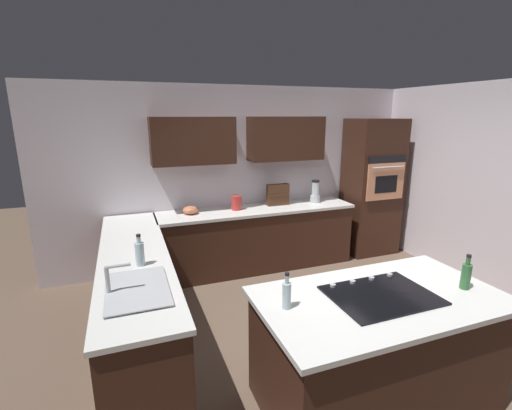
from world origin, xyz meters
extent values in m
plane|color=brown|center=(0.00, 0.00, 0.00)|extent=(14.00, 14.00, 0.00)
cube|color=silver|center=(0.00, -2.10, 1.30)|extent=(6.00, 0.10, 2.60)
cube|color=#381E14|center=(-0.40, -1.88, 1.86)|extent=(1.10, 0.34, 0.62)
cube|color=#381E14|center=(0.95, -1.88, 1.86)|extent=(1.10, 0.34, 0.62)
cube|color=silver|center=(-2.45, -0.30, 1.30)|extent=(0.10, 4.00, 2.60)
cube|color=#381E14|center=(0.10, -1.72, 0.43)|extent=(2.80, 0.60, 0.86)
cube|color=silver|center=(0.10, -1.72, 0.88)|extent=(2.84, 0.64, 0.04)
cube|color=#381E14|center=(1.82, -0.55, 0.43)|extent=(0.60, 2.90, 0.86)
cube|color=silver|center=(1.82, -0.55, 0.88)|extent=(0.64, 2.94, 0.04)
cube|color=#381E14|center=(0.14, 0.97, 0.43)|extent=(1.76, 0.92, 0.86)
cube|color=silver|center=(0.14, 0.97, 0.88)|extent=(1.84, 1.00, 0.04)
cube|color=#381E14|center=(-1.85, -1.72, 1.07)|extent=(0.80, 0.60, 2.14)
cube|color=tan|center=(-1.85, -1.41, 1.22)|extent=(0.66, 0.03, 0.56)
cube|color=black|center=(-1.85, -1.39, 1.18)|extent=(0.40, 0.01, 0.26)
cube|color=black|center=(-1.85, -1.41, 1.55)|extent=(0.66, 0.02, 0.11)
cylinder|color=silver|center=(-1.85, -1.37, 1.44)|extent=(0.56, 0.02, 0.02)
cube|color=#515456|center=(1.82, 0.08, 0.91)|extent=(0.40, 0.30, 0.02)
cube|color=#515456|center=(1.82, 0.42, 0.91)|extent=(0.40, 0.30, 0.02)
cube|color=#B7BABF|center=(1.82, 0.25, 0.92)|extent=(0.46, 0.70, 0.01)
cylinder|color=#B7BABF|center=(2.02, 0.25, 1.01)|extent=(0.03, 0.03, 0.22)
cylinder|color=#B7BABF|center=(1.94, 0.25, 1.12)|extent=(0.18, 0.02, 0.02)
cube|color=black|center=(0.14, 0.97, 0.91)|extent=(0.76, 0.56, 0.01)
cylinder|color=#B2B2B7|center=(-0.13, 0.74, 0.92)|extent=(0.04, 0.04, 0.02)
cylinder|color=#B2B2B7|center=(0.05, 0.74, 0.92)|extent=(0.04, 0.04, 0.02)
cylinder|color=#B2B2B7|center=(0.23, 0.74, 0.92)|extent=(0.04, 0.04, 0.02)
cylinder|color=#B2B2B7|center=(0.41, 0.74, 0.92)|extent=(0.04, 0.04, 0.02)
cylinder|color=silver|center=(-0.85, -1.76, 0.96)|extent=(0.15, 0.15, 0.11)
cylinder|color=silver|center=(-0.85, -1.76, 1.11)|extent=(0.11, 0.11, 0.20)
cylinder|color=black|center=(-0.85, -1.76, 1.23)|extent=(0.12, 0.12, 0.03)
ellipsoid|color=#CC724C|center=(1.05, -1.76, 0.95)|extent=(0.20, 0.20, 0.11)
cube|color=#472B19|center=(-0.25, -1.80, 1.06)|extent=(0.33, 0.10, 0.31)
cube|color=#472B19|center=(-0.25, -1.75, 1.06)|extent=(0.31, 0.02, 0.02)
cylinder|color=red|center=(0.40, -1.76, 1.00)|extent=(0.14, 0.14, 0.20)
cylinder|color=silver|center=(1.77, -0.23, 1.00)|extent=(0.08, 0.08, 0.21)
cylinder|color=silver|center=(1.77, -0.23, 1.14)|extent=(0.04, 0.04, 0.06)
cylinder|color=black|center=(1.77, -0.23, 1.18)|extent=(0.04, 0.04, 0.02)
cylinder|color=silver|center=(0.87, 0.88, 0.99)|extent=(0.06, 0.06, 0.19)
cylinder|color=silver|center=(0.87, 0.88, 1.12)|extent=(0.03, 0.03, 0.06)
cylinder|color=black|center=(0.87, 0.88, 1.16)|extent=(0.03, 0.03, 0.02)
cylinder|color=#336B38|center=(-0.54, 1.10, 1.00)|extent=(0.07, 0.07, 0.20)
cylinder|color=#336B38|center=(-0.54, 1.10, 1.13)|extent=(0.03, 0.03, 0.06)
cylinder|color=black|center=(-0.54, 1.10, 1.17)|extent=(0.04, 0.04, 0.02)
camera|label=1|loc=(1.84, 2.89, 2.20)|focal=25.10mm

